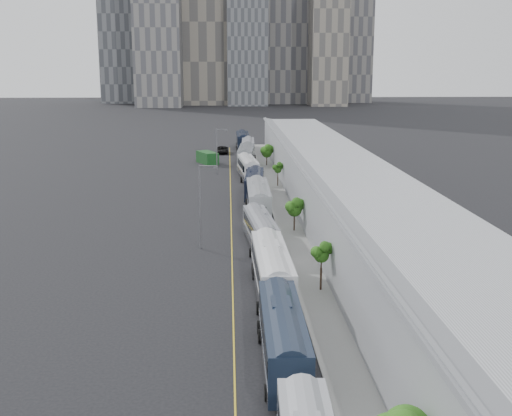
{
  "coord_description": "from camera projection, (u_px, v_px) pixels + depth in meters",
  "views": [
    {
      "loc": [
        -1.74,
        -19.18,
        18.97
      ],
      "look_at": [
        1.37,
        53.3,
        3.0
      ],
      "focal_mm": 45.0,
      "sensor_mm": 36.0,
      "label": 1
    }
  ],
  "objects": [
    {
      "name": "bus_1",
      "position": [
        283.0,
        341.0,
        41.56
      ],
      "size": [
        2.89,
        13.0,
        3.79
      ],
      "rotation": [
        0.0,
        0.0,
        -0.01
      ],
      "color": "#162133",
      "rests_on": "ground"
    },
    {
      "name": "depot",
      "position": [
        353.0,
        200.0,
        76.32
      ],
      "size": [
        12.45,
        160.4,
        7.2
      ],
      "color": "gray",
      "rests_on": "ground"
    },
    {
      "name": "tree_4",
      "position": [
        267.0,
        151.0,
        125.4
      ],
      "size": [
        2.15,
        2.15,
        4.09
      ],
      "color": "black",
      "rests_on": "ground"
    },
    {
      "name": "lane_line",
      "position": [
        231.0,
        230.0,
        76.46
      ],
      "size": [
        0.12,
        160.0,
        0.02
      ],
      "primitive_type": "cube",
      "color": "gold",
      "rests_on": "ground"
    },
    {
      "name": "bus_2",
      "position": [
        272.0,
        274.0,
        54.8
      ],
      "size": [
        3.06,
        13.84,
        4.03
      ],
      "rotation": [
        0.0,
        0.0,
        0.02
      ],
      "color": "white",
      "rests_on": "ground"
    },
    {
      "name": "bus_3",
      "position": [
        260.0,
        232.0,
        69.4
      ],
      "size": [
        3.47,
        12.19,
        3.51
      ],
      "rotation": [
        0.0,
        0.0,
        0.09
      ],
      "color": "gray",
      "rests_on": "ground"
    },
    {
      "name": "bus_6",
      "position": [
        248.0,
        169.0,
        111.82
      ],
      "size": [
        3.54,
        12.85,
        3.71
      ],
      "rotation": [
        0.0,
        0.0,
        0.08
      ],
      "color": "silver",
      "rests_on": "ground"
    },
    {
      "name": "bus_5",
      "position": [
        255.0,
        186.0,
        96.11
      ],
      "size": [
        3.46,
        12.88,
        3.72
      ],
      "rotation": [
        0.0,
        0.0,
        -0.07
      ],
      "color": "black",
      "rests_on": "ground"
    },
    {
      "name": "shipping_container",
      "position": [
        207.0,
        158.0,
        128.81
      ],
      "size": [
        4.78,
        6.56,
        2.35
      ],
      "primitive_type": "cube",
      "rotation": [
        0.0,
        0.0,
        0.42
      ],
      "color": "#144119",
      "rests_on": "ground"
    },
    {
      "name": "street_lamp_far",
      "position": [
        218.0,
        148.0,
        115.18
      ],
      "size": [
        2.04,
        0.22,
        8.18
      ],
      "color": "#59595E",
      "rests_on": "ground"
    },
    {
      "name": "street_lamp_near",
      "position": [
        202.0,
        201.0,
        67.38
      ],
      "size": [
        2.04,
        0.22,
        9.02
      ],
      "color": "#59595E",
      "rests_on": "ground"
    },
    {
      "name": "tree_1",
      "position": [
        321.0,
        254.0,
        54.88
      ],
      "size": [
        1.34,
        1.34,
        4.1
      ],
      "color": "black",
      "rests_on": "ground"
    },
    {
      "name": "tree_3",
      "position": [
        278.0,
        169.0,
        103.5
      ],
      "size": [
        1.21,
        1.21,
        3.6
      ],
      "color": "black",
      "rests_on": "ground"
    },
    {
      "name": "sidewalk",
      "position": [
        319.0,
        228.0,
        76.89
      ],
      "size": [
        10.0,
        170.0,
        0.12
      ],
      "primitive_type": "cube",
      "color": "gray",
      "rests_on": "ground"
    },
    {
      "name": "skyline",
      "position": [
        225.0,
        3.0,
        328.1
      ],
      "size": [
        145.0,
        64.0,
        120.0
      ],
      "color": "slate",
      "rests_on": "ground"
    },
    {
      "name": "bus_9",
      "position": [
        243.0,
        142.0,
        150.59
      ],
      "size": [
        3.08,
        13.94,
        4.07
      ],
      "rotation": [
        0.0,
        0.0,
        0.01
      ],
      "color": "black",
      "rests_on": "ground"
    },
    {
      "name": "bus_8",
      "position": [
        248.0,
        149.0,
        138.55
      ],
      "size": [
        3.02,
        13.19,
        3.84
      ],
      "rotation": [
        0.0,
        0.0,
        -0.03
      ],
      "color": "#9B9CA5",
      "rests_on": "ground"
    },
    {
      "name": "bus_4",
      "position": [
        258.0,
        202.0,
        83.98
      ],
      "size": [
        3.1,
        14.02,
        4.09
      ],
      "rotation": [
        0.0,
        0.0,
        -0.01
      ],
      "color": "#92959B",
      "rests_on": "ground"
    },
    {
      "name": "tree_2",
      "position": [
        294.0,
        207.0,
        75.1
      ],
      "size": [
        1.77,
        1.77,
        3.83
      ],
      "color": "black",
      "rests_on": "ground"
    },
    {
      "name": "suv",
      "position": [
        222.0,
        150.0,
        143.71
      ],
      "size": [
        2.81,
        5.88,
        1.62
      ],
      "primitive_type": "imported",
      "rotation": [
        0.0,
        0.0,
        -0.02
      ],
      "color": "black",
      "rests_on": "ground"
    },
    {
      "name": "bus_7",
      "position": [
        246.0,
        158.0,
        124.92
      ],
      "size": [
        3.84,
        14.11,
        4.07
      ],
      "rotation": [
        0.0,
        0.0,
        -0.07
      ],
      "color": "slate",
      "rests_on": "ground"
    }
  ]
}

